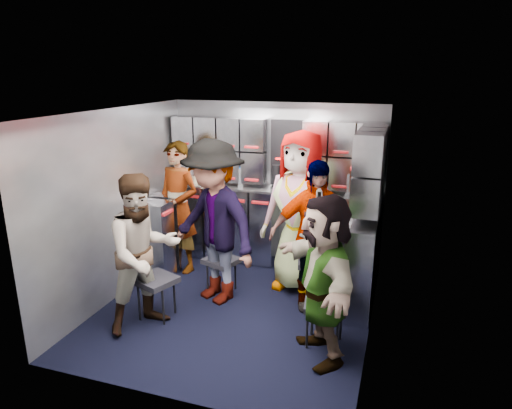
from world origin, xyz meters
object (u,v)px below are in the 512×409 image
(jump_seat_center, at_px, (302,250))
(attendant_arc_c, at_px, (300,212))
(jump_seat_mid_left, at_px, (221,262))
(jump_seat_mid_right, at_px, (316,263))
(attendant_standing, at_px, (178,208))
(attendant_arc_b, at_px, (214,223))
(attendant_arc_e, at_px, (323,278))
(attendant_arc_d, at_px, (314,236))
(jump_seat_near_left, at_px, (156,282))
(jump_seat_near_right, at_px, (325,306))
(attendant_arc_a, at_px, (144,253))

(jump_seat_center, height_order, attendant_arc_c, attendant_arc_c)
(jump_seat_mid_left, bearing_deg, jump_seat_mid_right, 10.02)
(jump_seat_mid_right, distance_m, attendant_standing, 1.86)
(attendant_standing, distance_m, attendant_arc_c, 1.56)
(attendant_arc_b, bearing_deg, attendant_arc_e, -1.78)
(jump_seat_mid_right, distance_m, attendant_arc_d, 0.43)
(jump_seat_near_left, bearing_deg, attendant_standing, 105.43)
(jump_seat_near_right, distance_m, attendant_arc_d, 0.85)
(jump_seat_near_right, bearing_deg, attendant_standing, 151.67)
(attendant_arc_a, relative_size, attendant_arc_c, 0.84)
(jump_seat_near_right, relative_size, attendant_arc_c, 0.24)
(jump_seat_mid_left, distance_m, attendant_arc_d, 1.15)
(jump_seat_near_left, xyz_separation_m, attendant_arc_e, (1.74, -0.13, 0.36))
(attendant_arc_a, bearing_deg, attendant_standing, 47.97)
(attendant_standing, distance_m, attendant_arc_e, 2.43)
(attendant_arc_a, distance_m, attendant_arc_e, 1.74)
(attendant_arc_e, bearing_deg, attendant_arc_c, 171.03)
(jump_seat_near_left, bearing_deg, attendant_arc_c, 42.48)
(jump_seat_center, height_order, attendant_arc_d, attendant_arc_d)
(jump_seat_near_right, xyz_separation_m, attendant_arc_c, (-0.50, 1.09, 0.54))
(jump_seat_mid_right, xyz_separation_m, attendant_arc_a, (-1.48, -1.11, 0.37))
(jump_seat_center, xyz_separation_m, attendant_arc_c, (0.00, -0.18, 0.54))
(jump_seat_center, bearing_deg, jump_seat_mid_right, -57.88)
(jump_seat_center, xyz_separation_m, attendant_arc_d, (0.24, -0.57, 0.42))
(attendant_arc_b, bearing_deg, attendant_arc_c, 61.12)
(jump_seat_center, distance_m, attendant_arc_e, 1.58)
(jump_seat_center, distance_m, jump_seat_near_right, 1.36)
(attendant_arc_a, height_order, attendant_arc_c, attendant_arc_c)
(attendant_standing, bearing_deg, attendant_arc_c, 13.09)
(attendant_arc_b, bearing_deg, attendant_standing, 166.91)
(attendant_arc_e, bearing_deg, jump_seat_center, 168.56)
(attendant_arc_b, bearing_deg, jump_seat_near_right, 4.69)
(jump_seat_mid_right, height_order, attendant_arc_a, attendant_arc_a)
(jump_seat_mid_right, distance_m, jump_seat_near_right, 0.92)
(jump_seat_near_left, bearing_deg, jump_seat_center, 46.70)
(jump_seat_mid_left, relative_size, jump_seat_mid_right, 0.93)
(jump_seat_near_left, height_order, jump_seat_near_right, jump_seat_near_left)
(jump_seat_near_left, xyz_separation_m, jump_seat_near_right, (1.74, 0.05, -0.00))
(jump_seat_mid_left, height_order, attendant_arc_c, attendant_arc_c)
(attendant_standing, xyz_separation_m, attendant_arc_d, (1.80, -0.41, -0.02))
(jump_seat_near_left, distance_m, jump_seat_mid_right, 1.75)
(attendant_arc_a, bearing_deg, attendant_arc_d, -23.51)
(jump_seat_near_left, relative_size, jump_seat_near_right, 1.07)
(attendant_arc_c, relative_size, attendant_arc_d, 1.15)
(attendant_arc_a, bearing_deg, jump_seat_near_left, 34.54)
(attendant_arc_b, distance_m, attendant_arc_c, 1.00)
(jump_seat_mid_right, bearing_deg, attendant_arc_d, -90.00)
(attendant_arc_c, distance_m, attendant_arc_e, 1.37)
(attendant_arc_c, bearing_deg, jump_seat_mid_right, -27.57)
(attendant_arc_c, bearing_deg, jump_seat_near_left, -124.49)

